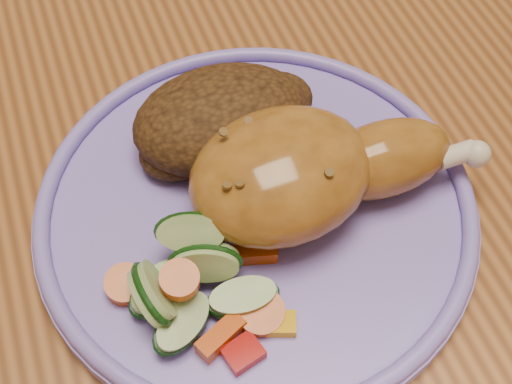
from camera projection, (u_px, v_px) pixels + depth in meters
dining_table at (316, 128)px, 0.58m from camera, size 0.90×1.40×0.75m
plate at (256, 212)px, 0.43m from camera, size 0.26×0.26×0.01m
plate_rim at (256, 202)px, 0.42m from camera, size 0.26×0.26×0.01m
chicken_leg at (307, 171)px, 0.40m from camera, size 0.18×0.10×0.06m
rice_pilaf at (224, 119)px, 0.44m from camera, size 0.12×0.08×0.05m
vegetable_pile at (194, 287)px, 0.38m from camera, size 0.10×0.10×0.05m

